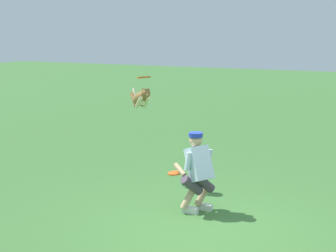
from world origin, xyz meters
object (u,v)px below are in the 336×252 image
(dog, at_px, (141,99))
(frisbee_held, at_px, (175,173))
(frisbee_flying, at_px, (144,77))
(person, at_px, (198,170))

(dog, bearing_deg, frisbee_held, 2.57)
(frisbee_flying, xyz_separation_m, frisbee_held, (-1.11, 1.01, -1.42))
(frisbee_held, bearing_deg, person, -172.92)
(frisbee_flying, bearing_deg, frisbee_held, 137.55)
(frisbee_held, bearing_deg, dog, -43.42)
(dog, distance_m, frisbee_flying, 0.52)
(person, xyz_separation_m, frisbee_flying, (1.49, -0.96, 1.34))
(dog, bearing_deg, person, 10.91)
(dog, xyz_separation_m, frisbee_flying, (-0.19, 0.22, 0.43))
(person, bearing_deg, dog, -3.81)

